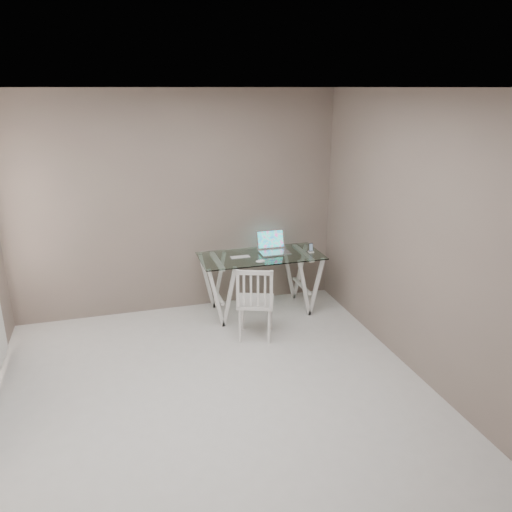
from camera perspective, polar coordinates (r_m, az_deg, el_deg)
The scene contains 7 objects.
room at distance 3.91m, azimuth -5.82°, elevation 4.05°, with size 4.50×4.52×2.71m.
desk at distance 6.23m, azimuth 0.55°, elevation -3.09°, with size 1.50×0.70×0.75m.
chair at distance 5.51m, azimuth -0.09°, elevation -5.03°, with size 0.51×0.51×0.87m.
laptop at distance 6.24m, azimuth 1.92°, elevation 1.06°, with size 0.36×0.33×0.25m.
keyboard at distance 6.04m, azimuth -1.82°, elevation -0.12°, with size 0.25×0.11×0.01m, color silver.
mouse at distance 5.85m, azimuth 0.52°, elevation -0.60°, with size 0.11×0.07×0.04m, color white.
phone_dock at distance 6.25m, azimuth 6.30°, elevation 0.71°, with size 0.06×0.06×0.12m.
Camera 1 is at (-0.74, -3.70, 2.70)m, focal length 35.00 mm.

